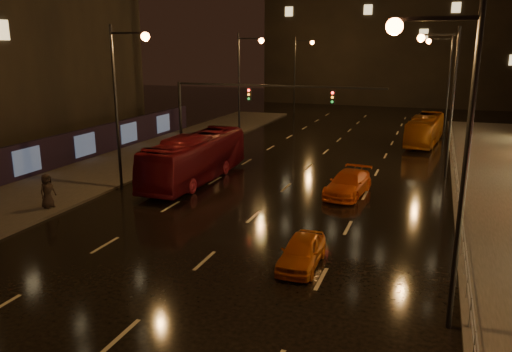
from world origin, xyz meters
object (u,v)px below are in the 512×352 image
(bus_red, at_px, (196,158))
(pedestrian_c, at_px, (47,191))
(bus_curb, at_px, (425,130))
(taxi_near, at_px, (302,251))
(taxi_far, at_px, (348,184))

(bus_red, bearing_deg, pedestrian_c, -119.50)
(pedestrian_c, bearing_deg, bus_curb, -26.47)
(taxi_near, bearing_deg, bus_red, 132.26)
(pedestrian_c, bearing_deg, taxi_far, -52.51)
(bus_red, xyz_separation_m, bus_curb, (14.00, 19.06, -0.23))
(taxi_near, relative_size, pedestrian_c, 1.96)
(bus_red, bearing_deg, taxi_near, -46.51)
(bus_red, xyz_separation_m, taxi_far, (10.20, 0.07, -0.84))
(taxi_far, bearing_deg, bus_curb, 85.24)
(taxi_far, bearing_deg, taxi_near, -83.60)
(bus_curb, xyz_separation_m, taxi_far, (-3.80, -18.99, -0.61))
(bus_red, height_order, bus_curb, bus_red)
(taxi_far, xyz_separation_m, pedestrian_c, (-15.00, -8.53, 0.39))
(taxi_near, bearing_deg, bus_curb, 81.54)
(bus_red, bearing_deg, taxi_far, 0.49)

